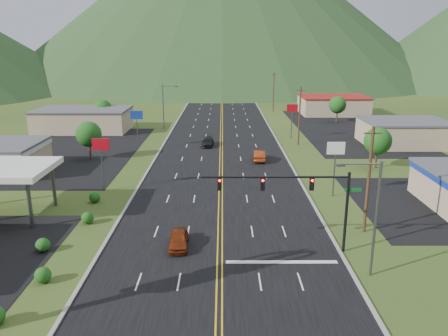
{
  "coord_description": "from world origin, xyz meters",
  "views": [
    {
      "loc": [
        0.26,
        -19.75,
        16.94
      ],
      "look_at": [
        0.38,
        24.09,
        4.5
      ],
      "focal_mm": 35.0,
      "sensor_mm": 36.0,
      "label": 1
    }
  ],
  "objects_px": {
    "car_red_near": "(179,240)",
    "streetlight_west": "(165,104)",
    "car_dark_mid": "(208,142)",
    "streetlight_east": "(372,212)",
    "car_red_far": "(259,156)",
    "traffic_signal": "(299,192)"
  },
  "relations": [
    {
      "from": "streetlight_west",
      "to": "car_dark_mid",
      "type": "distance_m",
      "value": 19.21
    },
    {
      "from": "traffic_signal",
      "to": "car_red_near",
      "type": "relative_size",
      "value": 3.2
    },
    {
      "from": "car_red_near",
      "to": "streetlight_west",
      "type": "bearing_deg",
      "value": 95.77
    },
    {
      "from": "traffic_signal",
      "to": "streetlight_east",
      "type": "xyz_separation_m",
      "value": [
        4.7,
        -4.0,
        -0.15
      ]
    },
    {
      "from": "streetlight_east",
      "to": "streetlight_west",
      "type": "xyz_separation_m",
      "value": [
        -22.86,
        60.0,
        0.0
      ]
    },
    {
      "from": "traffic_signal",
      "to": "streetlight_west",
      "type": "distance_m",
      "value": 58.88
    },
    {
      "from": "traffic_signal",
      "to": "car_red_far",
      "type": "height_order",
      "value": "traffic_signal"
    },
    {
      "from": "car_red_far",
      "to": "car_red_near",
      "type": "bearing_deg",
      "value": 75.9
    },
    {
      "from": "traffic_signal",
      "to": "streetlight_west",
      "type": "relative_size",
      "value": 1.46
    },
    {
      "from": "traffic_signal",
      "to": "car_red_near",
      "type": "xyz_separation_m",
      "value": [
        -10.05,
        0.8,
        -4.63
      ]
    },
    {
      "from": "streetlight_east",
      "to": "streetlight_west",
      "type": "relative_size",
      "value": 1.0
    },
    {
      "from": "car_red_near",
      "to": "car_red_far",
      "type": "bearing_deg",
      "value": 69.66
    },
    {
      "from": "streetlight_west",
      "to": "car_dark_mid",
      "type": "xyz_separation_m",
      "value": [
        9.32,
        -16.18,
        -4.5
      ]
    },
    {
      "from": "streetlight_east",
      "to": "car_red_far",
      "type": "distance_m",
      "value": 34.71
    },
    {
      "from": "streetlight_east",
      "to": "car_red_near",
      "type": "xyz_separation_m",
      "value": [
        -14.74,
        4.8,
        -4.48
      ]
    },
    {
      "from": "streetlight_west",
      "to": "car_red_near",
      "type": "bearing_deg",
      "value": -81.64
    },
    {
      "from": "car_red_near",
      "to": "car_dark_mid",
      "type": "height_order",
      "value": "car_red_near"
    },
    {
      "from": "traffic_signal",
      "to": "car_red_near",
      "type": "bearing_deg",
      "value": 175.44
    },
    {
      "from": "traffic_signal",
      "to": "car_dark_mid",
      "type": "distance_m",
      "value": 41.06
    },
    {
      "from": "streetlight_east",
      "to": "car_dark_mid",
      "type": "distance_m",
      "value": 46.09
    },
    {
      "from": "traffic_signal",
      "to": "streetlight_west",
      "type": "xyz_separation_m",
      "value": [
        -18.16,
        56.0,
        -0.15
      ]
    },
    {
      "from": "traffic_signal",
      "to": "car_red_near",
      "type": "height_order",
      "value": "traffic_signal"
    }
  ]
}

